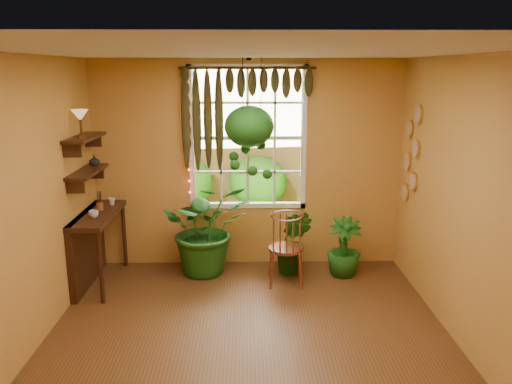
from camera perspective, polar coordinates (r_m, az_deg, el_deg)
floor at (r=4.87m, az=-0.82°, el=-17.87°), size 4.50×4.50×0.00m
ceiling at (r=4.15m, az=-0.95°, el=15.76°), size 4.50×4.50×0.00m
wall_back at (r=6.51m, az=-0.94°, el=3.11°), size 4.00×0.00×4.00m
wall_left at (r=4.76m, az=-25.77°, el=-2.32°), size 0.00×4.50×4.50m
wall_right at (r=4.76m, az=23.97°, el=-2.11°), size 0.00×4.50×4.50m
window at (r=6.49m, az=-0.95°, el=6.20°), size 1.52×0.10×1.86m
valance_vine at (r=6.31m, az=-1.75°, el=11.25°), size 1.70×0.12×1.10m
string_lights at (r=6.43m, az=-7.78°, el=6.46°), size 0.03×0.03×1.54m
wall_plates at (r=6.34m, az=17.30°, el=4.03°), size 0.04×0.32×1.10m
counter_ledge at (r=6.38m, az=-18.39°, el=-5.27°), size 0.40×1.20×0.90m
shelf_lower at (r=6.15m, az=-18.69°, el=2.22°), size 0.25×0.90×0.04m
shelf_upper at (r=6.09m, az=-18.97°, el=5.91°), size 0.25×0.90×0.04m
backyard at (r=11.10m, az=0.26°, el=7.21°), size 14.00×10.00×12.00m
windsor_chair at (r=6.13m, az=3.42°, el=-7.58°), size 0.43×0.46×1.13m
potted_plant_left at (r=6.39m, az=-5.69°, el=-4.09°), size 1.23×1.12×1.20m
potted_plant_mid at (r=6.40m, az=4.24°, el=-5.67°), size 0.57×0.51×0.85m
potted_plant_right at (r=6.44m, az=10.00°, el=-6.22°), size 0.45×0.45×0.75m
hanging_basket at (r=6.04m, az=-0.80°, el=6.93°), size 0.59×0.59×1.46m
cup_a at (r=6.03m, az=-18.08°, el=-2.41°), size 0.15×0.15×0.09m
cup_b at (r=6.53m, az=-16.18°, el=-1.04°), size 0.12×0.12×0.09m
brush_jar at (r=6.32m, az=-17.48°, el=-0.98°), size 0.08×0.08×0.30m
shelf_vase at (r=6.39m, az=-17.99°, el=3.44°), size 0.15×0.15×0.13m
tiffany_lamp at (r=5.91m, az=-19.47°, el=8.08°), size 0.19×0.19×0.31m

